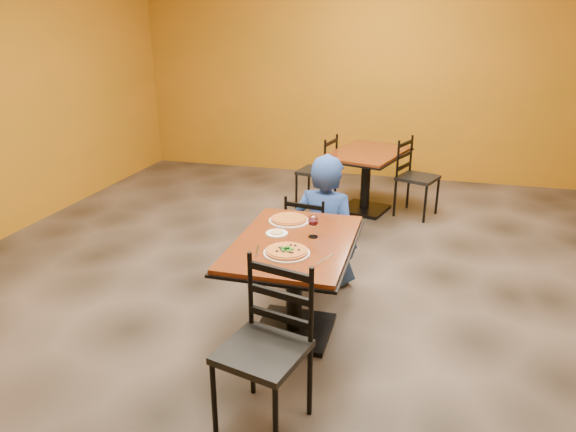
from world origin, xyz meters
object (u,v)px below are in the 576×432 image
(plate_main, at_px, (287,253))
(pizza_main, at_px, (287,251))
(table_main, at_px, (294,265))
(diner, at_px, (325,220))
(chair_second_left, at_px, (316,172))
(pizza_far, at_px, (289,219))
(chair_main_far, at_px, (311,237))
(wine_glass, at_px, (313,225))
(chair_second_right, at_px, (418,178))
(plate_far, at_px, (289,221))
(side_plate, at_px, (277,233))
(table_second, at_px, (366,167))
(chair_main_near, at_px, (262,353))

(plate_main, bearing_deg, pizza_main, 0.00)
(table_main, relative_size, plate_main, 3.97)
(table_main, distance_m, diner, 0.89)
(chair_second_left, distance_m, pizza_far, 2.55)
(chair_second_left, bearing_deg, chair_main_far, 22.41)
(wine_glass, bearing_deg, chair_second_right, 76.47)
(chair_second_right, bearing_deg, chair_main_far, 177.77)
(table_main, distance_m, plate_far, 0.42)
(chair_second_left, distance_m, side_plate, 2.81)
(pizza_far, distance_m, wine_glass, 0.36)
(chair_second_left, bearing_deg, chair_second_right, 101.61)
(table_main, relative_size, chair_main_far, 1.50)
(chair_second_left, bearing_deg, plate_main, 20.10)
(plate_far, bearing_deg, table_second, 83.27)
(chair_main_near, relative_size, plate_far, 3.11)
(chair_main_far, xyz_separation_m, diner, (0.13, 0.01, 0.17))
(diner, height_order, side_plate, diner)
(table_main, xyz_separation_m, wine_glass, (0.11, 0.09, 0.28))
(chair_second_left, xyz_separation_m, chair_second_right, (1.23, 0.00, 0.01))
(table_second, relative_size, pizza_main, 4.70)
(chair_main_far, relative_size, diner, 0.70)
(table_second, xyz_separation_m, chair_main_near, (-0.09, -3.83, -0.07))
(chair_main_near, xyz_separation_m, wine_glass, (0.04, 1.06, 0.36))
(table_second, height_order, chair_main_near, chair_main_near)
(table_second, relative_size, side_plate, 8.35)
(chair_second_left, xyz_separation_m, wine_glass, (0.57, -2.77, 0.38))
(pizza_far, bearing_deg, diner, 70.96)
(chair_main_near, relative_size, chair_main_far, 1.18)
(chair_main_far, bearing_deg, table_second, -88.28)
(chair_main_near, xyz_separation_m, plate_main, (-0.06, 0.73, 0.27))
(chair_second_left, distance_m, plate_main, 3.14)
(plate_main, relative_size, plate_far, 1.00)
(pizza_main, bearing_deg, chair_main_far, 94.28)
(chair_second_left, bearing_deg, plate_far, 18.87)
(chair_main_near, height_order, wine_glass, chair_main_near)
(pizza_far, bearing_deg, chair_main_far, 83.61)
(table_second, xyz_separation_m, chair_second_right, (0.62, 0.00, -0.09))
(chair_main_far, height_order, pizza_main, chair_main_far)
(side_plate, bearing_deg, chair_second_left, 96.19)
(side_plate, bearing_deg, chair_main_near, -78.08)
(chair_main_near, distance_m, chair_second_left, 3.86)
(plate_far, relative_size, wine_glass, 1.72)
(chair_second_right, bearing_deg, wine_glass, -172.50)
(diner, xyz_separation_m, plate_main, (-0.04, -1.12, 0.17))
(wine_glass, bearing_deg, chair_main_near, -92.43)
(table_second, distance_m, chair_main_far, 2.01)
(table_main, relative_size, wine_glass, 6.83)
(chair_main_near, xyz_separation_m, diner, (-0.02, 1.85, 0.10))
(chair_main_near, height_order, diner, diner)
(side_plate, bearing_deg, plate_far, 86.15)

